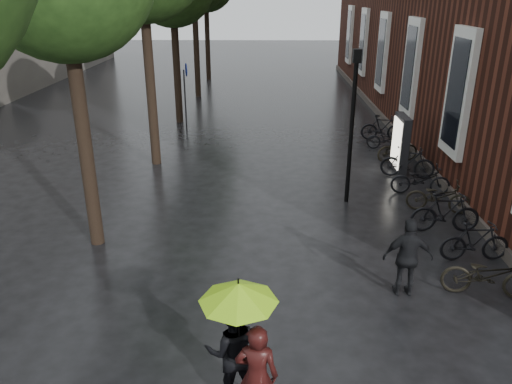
{
  "coord_description": "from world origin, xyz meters",
  "views": [
    {
      "loc": [
        -0.02,
        -3.71,
        5.7
      ],
      "look_at": [
        -0.25,
        7.31,
        1.23
      ],
      "focal_mm": 35.0,
      "sensor_mm": 36.0,
      "label": 1
    }
  ],
  "objects_px": {
    "person_burgundy": "(257,376)",
    "lamp_post": "(353,113)",
    "pedestrian_walking": "(408,257)",
    "ad_lightbox": "(400,144)",
    "person_black": "(232,350)",
    "parked_bicycles": "(421,179)"
  },
  "relations": [
    {
      "from": "pedestrian_walking",
      "to": "person_black",
      "type": "bearing_deg",
      "value": 41.86
    },
    {
      "from": "person_burgundy",
      "to": "parked_bicycles",
      "type": "distance_m",
      "value": 9.87
    },
    {
      "from": "pedestrian_walking",
      "to": "parked_bicycles",
      "type": "height_order",
      "value": "pedestrian_walking"
    },
    {
      "from": "person_black",
      "to": "parked_bicycles",
      "type": "height_order",
      "value": "person_black"
    },
    {
      "from": "ad_lightbox",
      "to": "lamp_post",
      "type": "height_order",
      "value": "lamp_post"
    },
    {
      "from": "person_black",
      "to": "lamp_post",
      "type": "distance_m",
      "value": 8.25
    },
    {
      "from": "person_burgundy",
      "to": "ad_lightbox",
      "type": "xyz_separation_m",
      "value": [
        4.56,
        10.66,
        0.14
      ]
    },
    {
      "from": "person_burgundy",
      "to": "parked_bicycles",
      "type": "relative_size",
      "value": 0.14
    },
    {
      "from": "person_burgundy",
      "to": "parked_bicycles",
      "type": "height_order",
      "value": "person_burgundy"
    },
    {
      "from": "person_burgundy",
      "to": "ad_lightbox",
      "type": "height_order",
      "value": "ad_lightbox"
    },
    {
      "from": "person_black",
      "to": "ad_lightbox",
      "type": "bearing_deg",
      "value": -123.85
    },
    {
      "from": "person_burgundy",
      "to": "pedestrian_walking",
      "type": "xyz_separation_m",
      "value": [
        2.91,
        3.31,
        0.01
      ]
    },
    {
      "from": "person_burgundy",
      "to": "parked_bicycles",
      "type": "bearing_deg",
      "value": -114.2
    },
    {
      "from": "person_burgundy",
      "to": "lamp_post",
      "type": "height_order",
      "value": "lamp_post"
    },
    {
      "from": "lamp_post",
      "to": "person_black",
      "type": "bearing_deg",
      "value": -110.54
    },
    {
      "from": "pedestrian_walking",
      "to": "parked_bicycles",
      "type": "bearing_deg",
      "value": -107.34
    },
    {
      "from": "person_burgundy",
      "to": "pedestrian_walking",
      "type": "bearing_deg",
      "value": -126.85
    },
    {
      "from": "parked_bicycles",
      "to": "lamp_post",
      "type": "height_order",
      "value": "lamp_post"
    },
    {
      "from": "parked_bicycles",
      "to": "pedestrian_walking",
      "type": "bearing_deg",
      "value": -108.8
    },
    {
      "from": "ad_lightbox",
      "to": "person_black",
      "type": "bearing_deg",
      "value": -114.94
    },
    {
      "from": "person_black",
      "to": "lamp_post",
      "type": "xyz_separation_m",
      "value": [
        2.83,
        7.54,
        1.78
      ]
    },
    {
      "from": "person_burgundy",
      "to": "ad_lightbox",
      "type": "bearing_deg",
      "value": -108.7
    }
  ]
}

